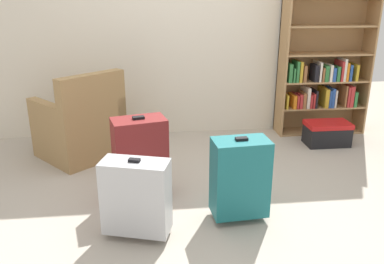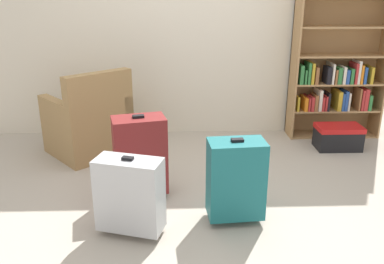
{
  "view_description": "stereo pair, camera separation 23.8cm",
  "coord_description": "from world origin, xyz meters",
  "px_view_note": "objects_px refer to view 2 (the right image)",
  "views": [
    {
      "loc": [
        -0.34,
        -2.93,
        1.65
      ],
      "look_at": [
        0.0,
        0.14,
        0.55
      ],
      "focal_mm": 37.7,
      "sensor_mm": 36.0,
      "label": 1
    },
    {
      "loc": [
        -0.11,
        -2.95,
        1.65
      ],
      "look_at": [
        0.0,
        0.14,
        0.55
      ],
      "focal_mm": 37.7,
      "sensor_mm": 36.0,
      "label": 2
    }
  ],
  "objects_px": {
    "mug": "(131,154)",
    "suitcase_dark_red": "(140,155)",
    "suitcase_teal": "(236,179)",
    "suitcase_silver": "(130,195)",
    "armchair": "(89,125)",
    "storage_box": "(338,136)",
    "bookshelf": "(339,54)"
  },
  "relations": [
    {
      "from": "storage_box",
      "to": "suitcase_dark_red",
      "type": "height_order",
      "value": "suitcase_dark_red"
    },
    {
      "from": "mug",
      "to": "suitcase_teal",
      "type": "distance_m",
      "value": 1.53
    },
    {
      "from": "armchair",
      "to": "suitcase_dark_red",
      "type": "bearing_deg",
      "value": -57.52
    },
    {
      "from": "armchair",
      "to": "suitcase_silver",
      "type": "distance_m",
      "value": 1.63
    },
    {
      "from": "mug",
      "to": "suitcase_teal",
      "type": "bearing_deg",
      "value": -52.99
    },
    {
      "from": "mug",
      "to": "suitcase_teal",
      "type": "height_order",
      "value": "suitcase_teal"
    },
    {
      "from": "suitcase_dark_red",
      "to": "suitcase_silver",
      "type": "relative_size",
      "value": 1.2
    },
    {
      "from": "suitcase_dark_red",
      "to": "storage_box",
      "type": "bearing_deg",
      "value": 25.95
    },
    {
      "from": "mug",
      "to": "suitcase_silver",
      "type": "height_order",
      "value": "suitcase_silver"
    },
    {
      "from": "storage_box",
      "to": "suitcase_dark_red",
      "type": "bearing_deg",
      "value": -154.05
    },
    {
      "from": "suitcase_teal",
      "to": "suitcase_silver",
      "type": "distance_m",
      "value": 0.77
    },
    {
      "from": "suitcase_teal",
      "to": "suitcase_dark_red",
      "type": "bearing_deg",
      "value": 150.81
    },
    {
      "from": "mug",
      "to": "armchair",
      "type": "bearing_deg",
      "value": 158.57
    },
    {
      "from": "mug",
      "to": "suitcase_silver",
      "type": "distance_m",
      "value": 1.38
    },
    {
      "from": "storage_box",
      "to": "suitcase_silver",
      "type": "bearing_deg",
      "value": -143.1
    },
    {
      "from": "suitcase_dark_red",
      "to": "suitcase_silver",
      "type": "height_order",
      "value": "suitcase_dark_red"
    },
    {
      "from": "armchair",
      "to": "suitcase_dark_red",
      "type": "relative_size",
      "value": 1.39
    },
    {
      "from": "armchair",
      "to": "storage_box",
      "type": "bearing_deg",
      "value": 0.77
    },
    {
      "from": "suitcase_dark_red",
      "to": "bookshelf",
      "type": "bearing_deg",
      "value": 34.26
    },
    {
      "from": "mug",
      "to": "suitcase_dark_red",
      "type": "height_order",
      "value": "suitcase_dark_red"
    },
    {
      "from": "armchair",
      "to": "suitcase_silver",
      "type": "bearing_deg",
      "value": -68.89
    },
    {
      "from": "suitcase_silver",
      "to": "mug",
      "type": "bearing_deg",
      "value": 96.21
    },
    {
      "from": "storage_box",
      "to": "suitcase_teal",
      "type": "xyz_separation_m",
      "value": [
        -1.32,
        -1.4,
        0.2
      ]
    },
    {
      "from": "suitcase_teal",
      "to": "armchair",
      "type": "bearing_deg",
      "value": 134.43
    },
    {
      "from": "bookshelf",
      "to": "suitcase_dark_red",
      "type": "distance_m",
      "value": 2.64
    },
    {
      "from": "armchair",
      "to": "mug",
      "type": "height_order",
      "value": "armchair"
    },
    {
      "from": "bookshelf",
      "to": "storage_box",
      "type": "distance_m",
      "value": 0.94
    },
    {
      "from": "bookshelf",
      "to": "suitcase_silver",
      "type": "relative_size",
      "value": 3.16
    },
    {
      "from": "bookshelf",
      "to": "storage_box",
      "type": "xyz_separation_m",
      "value": [
        -0.08,
        -0.45,
        -0.82
      ]
    },
    {
      "from": "bookshelf",
      "to": "suitcase_dark_red",
      "type": "relative_size",
      "value": 2.64
    },
    {
      "from": "armchair",
      "to": "storage_box",
      "type": "height_order",
      "value": "armchair"
    },
    {
      "from": "bookshelf",
      "to": "mug",
      "type": "distance_m",
      "value": 2.56
    }
  ]
}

